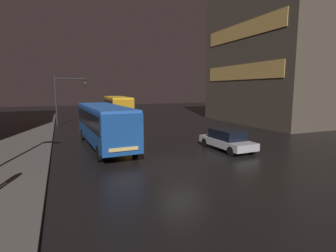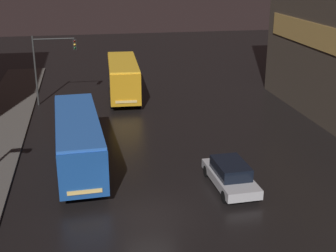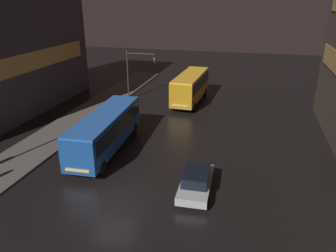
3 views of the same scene
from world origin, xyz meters
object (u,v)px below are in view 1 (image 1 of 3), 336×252
object	(u,v)px
bus_near	(104,122)
car_taxi	(227,140)
traffic_light_main	(67,92)
bus_far	(118,107)

from	to	relation	value
bus_near	car_taxi	size ratio (longest dim) A/B	2.26
car_taxi	traffic_light_main	distance (m)	20.62
bus_far	traffic_light_main	distance (m)	6.44
car_taxi	traffic_light_main	xyz separation A→B (m)	(-10.08, 17.70, 3.24)
bus_far	car_taxi	distance (m)	19.09
bus_near	traffic_light_main	size ratio (longest dim) A/B	1.77
car_taxi	traffic_light_main	world-z (taller)	traffic_light_main
car_taxi	traffic_light_main	bearing A→B (deg)	-62.60
car_taxi	traffic_light_main	size ratio (longest dim) A/B	0.79
bus_near	car_taxi	distance (m)	9.04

